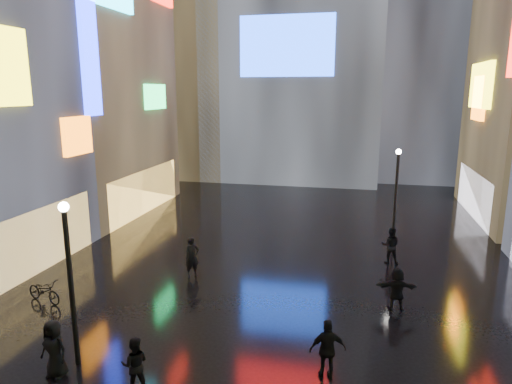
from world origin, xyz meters
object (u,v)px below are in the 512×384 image
(lamp_near, at_px, (70,275))
(bicycle, at_px, (44,291))
(pedestrian_3, at_px, (328,349))
(lamp_far, at_px, (396,189))

(lamp_near, relative_size, bicycle, 2.87)
(pedestrian_3, relative_size, bicycle, 1.02)
(lamp_near, xyz_separation_m, pedestrian_3, (7.60, 1.02, -2.02))
(lamp_near, height_order, lamp_far, same)
(bicycle, bearing_deg, lamp_far, -35.42)
(lamp_near, bearing_deg, bicycle, 137.44)
(lamp_far, bearing_deg, lamp_near, -124.91)
(bicycle, bearing_deg, pedestrian_3, -86.34)
(pedestrian_3, bearing_deg, lamp_far, -118.12)
(pedestrian_3, xyz_separation_m, bicycle, (-11.43, 2.50, -0.45))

